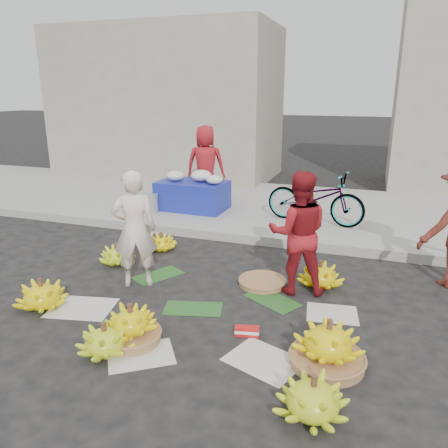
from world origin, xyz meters
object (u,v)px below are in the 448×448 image
(banana_bunch_4, at_px, (328,346))
(bicycle, at_px, (315,197))
(banana_bunch_0, at_px, (42,295))
(vendor_cream, at_px, (135,229))
(flower_table, at_px, (193,193))

(banana_bunch_4, distance_m, bicycle, 4.10)
(banana_bunch_0, bearing_deg, vendor_cream, 51.90)
(flower_table, bearing_deg, banana_bunch_0, -89.38)
(banana_bunch_4, distance_m, vendor_cream, 2.70)
(flower_table, bearing_deg, banana_bunch_4, -51.55)
(banana_bunch_4, height_order, vendor_cream, vendor_cream)
(bicycle, bearing_deg, flower_table, 96.34)
(banana_bunch_4, bearing_deg, flower_table, 126.42)
(vendor_cream, relative_size, flower_table, 1.09)
(banana_bunch_0, relative_size, flower_table, 0.45)
(banana_bunch_0, bearing_deg, flower_table, 88.58)
(flower_table, relative_size, bicycle, 0.77)
(banana_bunch_4, bearing_deg, banana_bunch_0, 179.12)
(banana_bunch_4, xyz_separation_m, vendor_cream, (-2.47, 0.95, 0.54))
(vendor_cream, bearing_deg, banana_bunch_0, 24.56)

